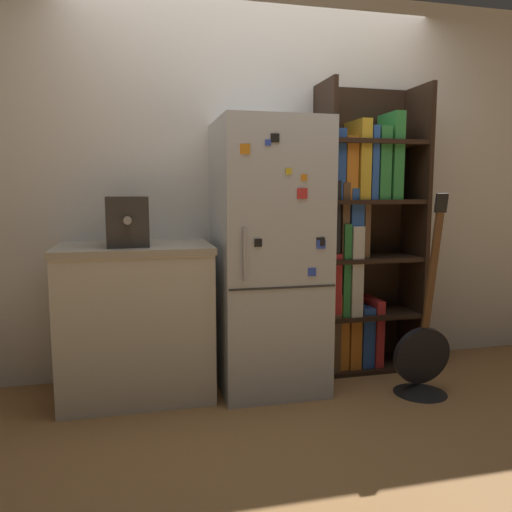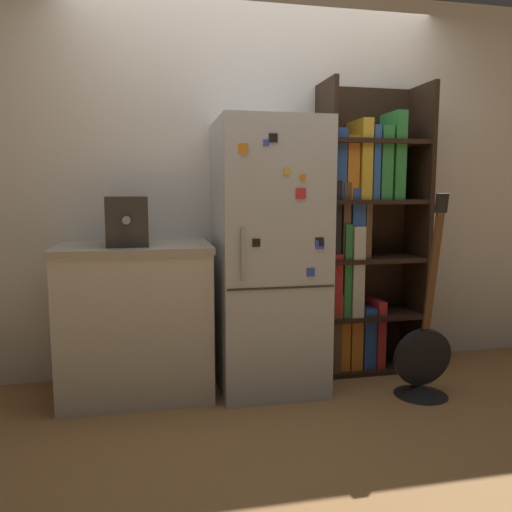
% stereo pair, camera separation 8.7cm
% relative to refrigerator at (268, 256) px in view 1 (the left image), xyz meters
% --- Properties ---
extents(ground_plane, '(16.00, 16.00, 0.00)m').
position_rel_refrigerator_xyz_m(ground_plane, '(0.00, -0.12, -0.84)').
color(ground_plane, '#A87542').
extents(wall_back, '(8.00, 0.05, 2.60)m').
position_rel_refrigerator_xyz_m(wall_back, '(0.00, 0.36, 0.46)').
color(wall_back, white).
rests_on(wall_back, ground_plane).
extents(refrigerator, '(0.65, 0.69, 1.69)m').
position_rel_refrigerator_xyz_m(refrigerator, '(0.00, 0.00, 0.00)').
color(refrigerator, silver).
rests_on(refrigerator, ground_plane).
extents(bookshelf, '(0.72, 0.38, 1.97)m').
position_rel_refrigerator_xyz_m(bookshelf, '(0.69, 0.17, 0.08)').
color(bookshelf, black).
rests_on(bookshelf, ground_plane).
extents(kitchen_counter, '(0.91, 0.62, 0.93)m').
position_rel_refrigerator_xyz_m(kitchen_counter, '(-0.83, 0.03, -0.38)').
color(kitchen_counter, beige).
rests_on(kitchen_counter, ground_plane).
extents(espresso_machine, '(0.24, 0.37, 0.29)m').
position_rel_refrigerator_xyz_m(espresso_machine, '(-0.86, -0.01, 0.24)').
color(espresso_machine, '#38332D').
rests_on(espresso_machine, kitchen_counter).
extents(guitar, '(0.37, 0.33, 1.24)m').
position_rel_refrigerator_xyz_m(guitar, '(0.89, -0.38, -0.67)').
color(guitar, black).
rests_on(guitar, ground_plane).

